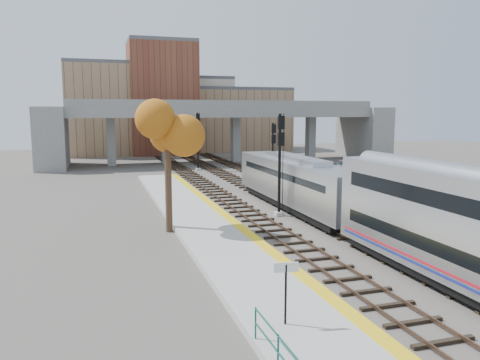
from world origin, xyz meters
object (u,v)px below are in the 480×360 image
object	(u,v)px
signal_mast_far	(198,141)
car_b	(321,167)
tree	(167,131)
car_c	(344,166)
car_a	(302,172)
locomotive	(295,182)
signal_mast_mid	(273,157)
signal_mast_near	(280,164)

from	to	relation	value
signal_mast_far	car_b	distance (m)	16.67
tree	car_c	size ratio (longest dim) A/B	1.99
tree	car_c	world-z (taller)	tree
tree	car_a	bearing A→B (deg)	47.75
tree	car_a	xyz separation A→B (m)	(19.25, 21.19, -6.01)
locomotive	car_b	world-z (taller)	locomotive
signal_mast_far	signal_mast_mid	bearing A→B (deg)	-76.49
signal_mast_mid	car_a	xyz separation A→B (m)	(6.46, 6.98, -2.70)
car_b	car_c	bearing A→B (deg)	-29.94
signal_mast_near	car_c	distance (m)	29.65
locomotive	car_c	xyz separation A→B (m)	(16.41, 21.05, -1.59)
signal_mast_near	car_b	size ratio (longest dim) A/B	2.01
car_b	locomotive	bearing A→B (deg)	-152.09
signal_mast_mid	car_c	xyz separation A→B (m)	(14.41, 10.95, -2.59)
locomotive	tree	size ratio (longest dim) A/B	2.15
tree	locomotive	bearing A→B (deg)	20.82
car_a	car_c	size ratio (longest dim) A/B	0.71
locomotive	car_c	bearing A→B (deg)	52.06
locomotive	signal_mast_mid	xyz separation A→B (m)	(2.00, 10.10, 1.00)
signal_mast_far	car_b	xyz separation A→B (m)	(15.15, -6.14, -3.29)
signal_mast_near	car_b	world-z (taller)	signal_mast_near
signal_mast_far	car_a	xyz separation A→B (m)	(10.56, -10.09, -3.38)
car_a	car_b	bearing A→B (deg)	23.62
tree	car_c	bearing A→B (deg)	42.76
signal_mast_near	car_a	distance (m)	21.96
signal_mast_near	car_b	distance (m)	27.66
signal_mast_mid	car_c	size ratio (longest dim) A/B	1.51
locomotive	tree	bearing A→B (deg)	-159.18
signal_mast_mid	car_b	size ratio (longest dim) A/B	1.76
car_b	car_c	size ratio (longest dim) A/B	0.86
locomotive	signal_mast_far	distance (m)	27.30
locomotive	signal_mast_mid	size ratio (longest dim) A/B	2.83
locomotive	signal_mast_mid	world-z (taller)	signal_mast_mid
signal_mast_near	locomotive	bearing A→B (deg)	41.80
car_a	tree	bearing A→B (deg)	-149.34
signal_mast_mid	car_a	size ratio (longest dim) A/B	2.12
locomotive	tree	xyz separation A→B (m)	(-10.79, -4.10, 4.31)
signal_mast_mid	tree	distance (m)	19.40
car_a	car_b	world-z (taller)	car_b
signal_mast_mid	tree	bearing A→B (deg)	-132.00
tree	car_a	size ratio (longest dim) A/B	2.79
signal_mast_mid	tree	size ratio (longest dim) A/B	0.76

